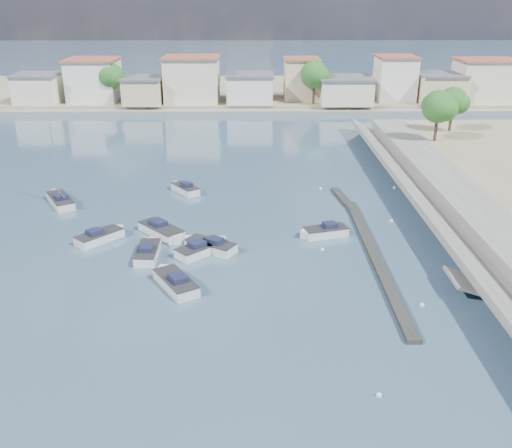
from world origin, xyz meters
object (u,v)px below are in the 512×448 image
(motorboat_e, at_px, (148,252))
(motorboat_d, at_px, (323,232))
(motorboat_f, at_px, (184,189))
(motorboat_c, at_px, (208,246))
(sailboat, at_px, (60,200))
(motorboat_b, at_px, (102,236))
(motorboat_a, at_px, (175,282))
(motorboat_g, at_px, (163,232))
(motorboat_h, at_px, (204,249))

(motorboat_e, bearing_deg, motorboat_d, 15.04)
(motorboat_f, bearing_deg, motorboat_c, -76.07)
(motorboat_d, relative_size, sailboat, 0.51)
(motorboat_b, bearing_deg, motorboat_d, 2.36)
(motorboat_d, bearing_deg, motorboat_a, -142.55)
(motorboat_a, xyz_separation_m, motorboat_g, (-2.32, 9.92, 0.00))
(motorboat_e, relative_size, motorboat_f, 1.20)
(motorboat_g, xyz_separation_m, motorboat_h, (4.07, -3.80, -0.00))
(motorboat_a, distance_m, motorboat_f, 22.31)
(motorboat_h, xyz_separation_m, sailboat, (-16.42, 12.48, 0.04))
(motorboat_c, relative_size, motorboat_h, 1.05)
(motorboat_c, height_order, motorboat_d, same)
(motorboat_c, relative_size, motorboat_e, 0.99)
(motorboat_h, bearing_deg, motorboat_d, 18.11)
(motorboat_d, xyz_separation_m, motorboat_g, (-14.94, 0.25, 0.00))
(motorboat_e, xyz_separation_m, motorboat_h, (4.72, 0.63, 0.00))
(motorboat_a, height_order, motorboat_g, same)
(motorboat_e, distance_m, motorboat_f, 16.82)
(motorboat_a, relative_size, sailboat, 0.56)
(motorboat_f, distance_m, motorboat_h, 16.50)
(motorboat_g, xyz_separation_m, sailboat, (-12.34, 8.67, 0.04))
(motorboat_h, bearing_deg, motorboat_f, 102.11)
(motorboat_a, height_order, motorboat_b, same)
(motorboat_f, height_order, sailboat, sailboat)
(motorboat_b, bearing_deg, motorboat_a, -48.56)
(motorboat_c, bearing_deg, motorboat_f, 103.93)
(motorboat_e, bearing_deg, motorboat_h, 7.66)
(motorboat_c, distance_m, motorboat_f, 16.00)
(motorboat_c, height_order, sailboat, sailboat)
(motorboat_h, bearing_deg, motorboat_b, 164.14)
(motorboat_c, distance_m, sailboat, 20.58)
(motorboat_b, relative_size, sailboat, 0.49)
(motorboat_c, bearing_deg, motorboat_h, -122.77)
(motorboat_d, bearing_deg, motorboat_e, -164.96)
(motorboat_h, bearing_deg, sailboat, 142.76)
(motorboat_b, relative_size, motorboat_g, 0.87)
(motorboat_c, height_order, motorboat_f, same)
(motorboat_f, xyz_separation_m, motorboat_g, (-0.61, -12.33, 0.00))
(motorboat_c, relative_size, motorboat_d, 1.04)
(sailboat, bearing_deg, motorboat_h, -37.24)
(sailboat, bearing_deg, motorboat_a, -51.74)
(motorboat_b, distance_m, motorboat_e, 5.87)
(motorboat_b, xyz_separation_m, motorboat_g, (5.47, 1.09, 0.00))
(motorboat_f, xyz_separation_m, sailboat, (-12.95, -3.66, 0.04))
(motorboat_a, distance_m, motorboat_e, 6.23)
(motorboat_a, distance_m, motorboat_h, 6.36)
(motorboat_d, height_order, motorboat_f, same)
(motorboat_b, distance_m, motorboat_d, 20.43)
(motorboat_b, relative_size, motorboat_e, 0.91)
(motorboat_a, distance_m, motorboat_d, 15.89)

